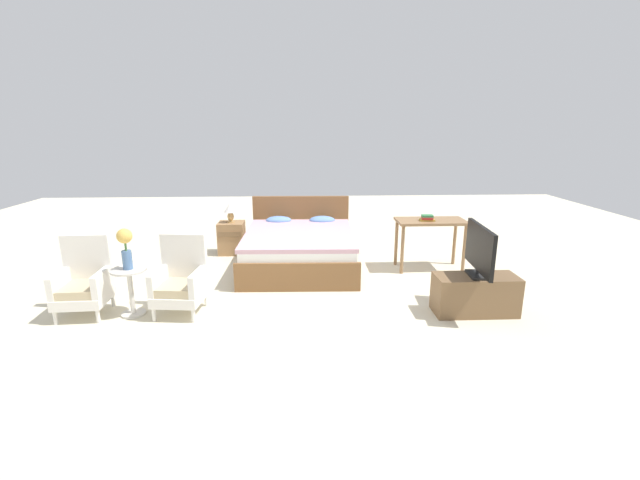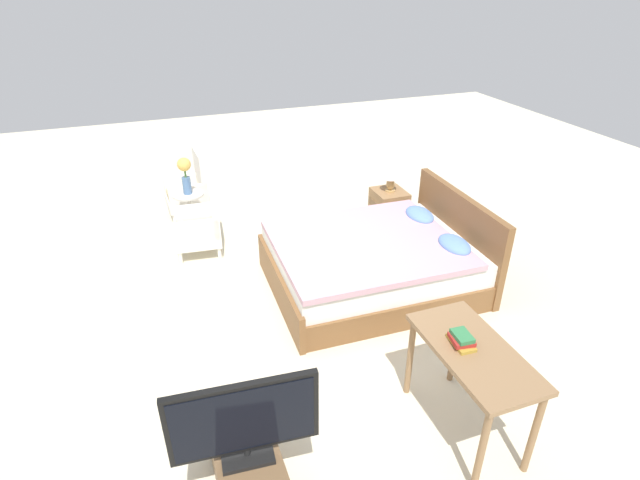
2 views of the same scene
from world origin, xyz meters
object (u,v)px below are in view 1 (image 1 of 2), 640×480
(tv_stand, at_px, (475,295))
(armchair_by_window_right, at_px, (181,282))
(armchair_by_window_left, at_px, (84,283))
(flower_vase, at_px, (125,244))
(bed, at_px, (300,248))
(vanity_desk, at_px, (431,227))
(nightstand, at_px, (232,238))
(tv_flatscreen, at_px, (480,250))
(side_table, at_px, (130,286))
(table_lamp, at_px, (230,210))
(book_stack, at_px, (427,218))

(tv_stand, bearing_deg, armchair_by_window_right, 176.58)
(armchair_by_window_left, distance_m, flower_vase, 0.74)
(bed, height_order, armchair_by_window_right, bed)
(vanity_desk, bearing_deg, flower_vase, -159.14)
(nightstand, bearing_deg, armchair_by_window_left, -119.06)
(armchair_by_window_left, distance_m, vanity_desk, 4.76)
(flower_vase, bearing_deg, bed, 41.51)
(bed, height_order, flower_vase, flower_vase)
(armchair_by_window_right, bearing_deg, armchair_by_window_left, 179.99)
(tv_stand, xyz_separation_m, tv_flatscreen, (0.00, -0.00, 0.55))
(flower_vase, xyz_separation_m, nightstand, (0.78, 2.49, -0.58))
(tv_flatscreen, bearing_deg, side_table, 178.07)
(armchair_by_window_left, xyz_separation_m, side_table, (0.56, -0.07, -0.02))
(flower_vase, xyz_separation_m, tv_stand, (4.04, -0.14, -0.63))
(bed, distance_m, tv_stand, 2.80)
(table_lamp, bearing_deg, book_stack, -18.49)
(bed, xyz_separation_m, tv_flatscreen, (2.08, -1.88, 0.48))
(armchair_by_window_right, distance_m, tv_stand, 3.49)
(tv_stand, distance_m, vanity_desk, 1.71)
(table_lamp, bearing_deg, tv_stand, -38.90)
(bed, height_order, nightstand, bed)
(side_table, distance_m, tv_stand, 4.04)
(armchair_by_window_left, relative_size, side_table, 1.62)
(tv_flatscreen, xyz_separation_m, book_stack, (-0.15, 1.59, 0.04))
(armchair_by_window_left, relative_size, armchair_by_window_right, 1.00)
(bed, height_order, side_table, bed)
(vanity_desk, bearing_deg, side_table, -159.14)
(bed, bearing_deg, tv_stand, -42.12)
(bed, height_order, armchair_by_window_left, bed)
(book_stack, bearing_deg, nightstand, 161.52)
(nightstand, height_order, table_lamp, table_lamp)
(flower_vase, xyz_separation_m, book_stack, (3.89, 1.45, -0.04))
(bed, bearing_deg, armchair_by_window_right, -130.08)
(bed, relative_size, book_stack, 9.70)
(nightstand, height_order, tv_flatscreen, tv_flatscreen)
(flower_vase, height_order, book_stack, flower_vase)
(bed, height_order, vanity_desk, bed)
(tv_stand, bearing_deg, side_table, 178.07)
(flower_vase, relative_size, tv_flatscreen, 0.53)
(armchair_by_window_left, height_order, tv_flatscreen, tv_flatscreen)
(armchair_by_window_left, height_order, armchair_by_window_right, same)
(table_lamp, bearing_deg, bed, -32.46)
(flower_vase, relative_size, nightstand, 0.86)
(table_lamp, distance_m, tv_flatscreen, 4.19)
(armchair_by_window_left, xyz_separation_m, tv_flatscreen, (4.60, -0.21, 0.41))
(side_table, height_order, table_lamp, table_lamp)
(table_lamp, relative_size, tv_flatscreen, 0.37)
(tv_flatscreen, bearing_deg, flower_vase, 178.07)
(tv_flatscreen, bearing_deg, armchair_by_window_right, 176.58)
(tv_flatscreen, distance_m, vanity_desk, 1.66)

